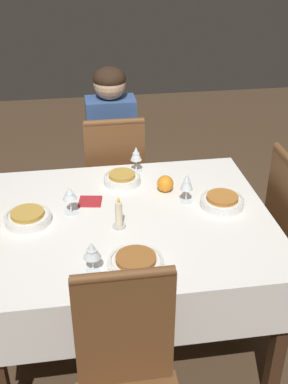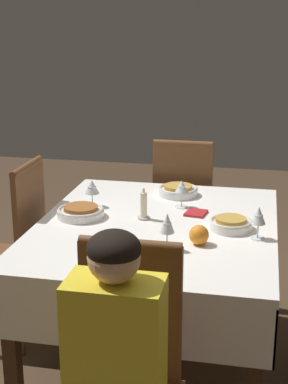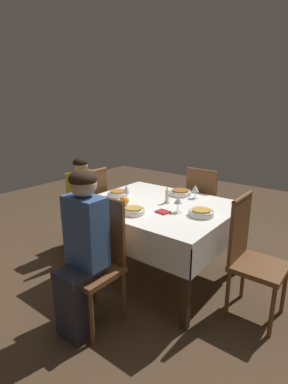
# 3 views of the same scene
# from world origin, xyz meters

# --- Properties ---
(ground_plane) EXTENTS (8.00, 8.00, 0.00)m
(ground_plane) POSITION_xyz_m (0.00, 0.00, 0.00)
(ground_plane) COLOR #4C3826
(dining_table) EXTENTS (1.35, 1.11, 0.75)m
(dining_table) POSITION_xyz_m (0.00, 0.00, 0.66)
(dining_table) COLOR white
(dining_table) RESTS_ON ground_plane
(chair_south) EXTENTS (0.39, 0.39, 0.98)m
(chair_south) POSITION_xyz_m (0.00, -0.78, 0.53)
(chair_south) COLOR brown
(chair_south) RESTS_ON ground_plane
(person_adult_denim) EXTENTS (0.30, 0.34, 1.22)m
(person_adult_denim) POSITION_xyz_m (0.00, -0.93, 0.69)
(person_adult_denim) COLOR #282833
(person_adult_denim) RESTS_ON ground_plane
(bowl_south) EXTENTS (0.19, 0.19, 0.06)m
(bowl_south) POSITION_xyz_m (-0.01, -0.34, 0.77)
(bowl_south) COLOR white
(bowl_south) RESTS_ON dining_table
(wine_glass_south) EXTENTS (0.06, 0.06, 0.15)m
(wine_glass_south) POSITION_xyz_m (-0.10, -0.47, 0.85)
(wine_glass_south) COLOR white
(wine_glass_south) RESTS_ON dining_table
(bowl_west) EXTENTS (0.21, 0.21, 0.06)m
(bowl_west) POSITION_xyz_m (-0.46, -0.04, 0.77)
(bowl_west) COLOR white
(bowl_west) RESTS_ON dining_table
(wine_glass_west) EXTENTS (0.06, 0.06, 0.16)m
(wine_glass_west) POSITION_xyz_m (-0.30, -0.10, 0.85)
(wine_glass_west) COLOR white
(wine_glass_west) RESTS_ON dining_table
(bowl_north) EXTENTS (0.23, 0.23, 0.06)m
(bowl_north) POSITION_xyz_m (0.02, 0.37, 0.77)
(bowl_north) COLOR white
(bowl_north) RESTS_ON dining_table
(wine_glass_north) EXTENTS (0.07, 0.07, 0.14)m
(wine_glass_north) POSITION_xyz_m (0.19, 0.37, 0.84)
(wine_glass_north) COLOR white
(wine_glass_north) RESTS_ON dining_table
(bowl_east) EXTENTS (0.21, 0.21, 0.06)m
(bowl_east) POSITION_xyz_m (0.47, -0.03, 0.77)
(bowl_east) COLOR white
(bowl_east) RESTS_ON dining_table
(wine_glass_east) EXTENTS (0.07, 0.07, 0.14)m
(wine_glass_east) POSITION_xyz_m (0.27, -0.08, 0.85)
(wine_glass_east) COLOR white
(wine_glass_east) RESTS_ON dining_table
(candle_centerpiece) EXTENTS (0.06, 0.06, 0.16)m
(candle_centerpiece) POSITION_xyz_m (0.05, 0.07, 0.80)
(candle_centerpiece) COLOR beige
(candle_centerpiece) RESTS_ON dining_table
(orange_fruit) EXTENTS (0.09, 0.09, 0.09)m
(orange_fruit) POSITION_xyz_m (-0.22, -0.22, 0.79)
(orange_fruit) COLOR orange
(orange_fruit) RESTS_ON dining_table
(napkin_red_folded) EXTENTS (0.13, 0.11, 0.01)m
(napkin_red_folded) POSITION_xyz_m (0.17, -0.16, 0.75)
(napkin_red_folded) COLOR #AD2328
(napkin_red_folded) RESTS_ON dining_table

